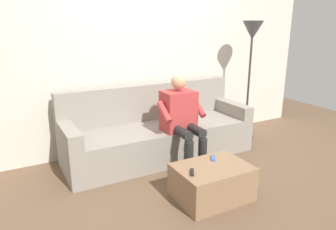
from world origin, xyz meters
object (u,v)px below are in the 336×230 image
floor_lamp (252,39)px  remote_blue (213,158)px  couch (158,134)px  remote_black (192,172)px  coffee_table (212,182)px  person_solo_seated (181,116)px

floor_lamp → remote_blue: bearing=37.1°
floor_lamp → couch: bearing=-0.7°
remote_blue → remote_black: remote_blue is taller
couch → floor_lamp: floor_lamp is taller
coffee_table → remote_black: (0.25, 0.03, 0.18)m
couch → person_solo_seated: size_ratio=2.18×
remote_black → floor_lamp: (-1.71, -1.18, 1.09)m
remote_blue → floor_lamp: (-1.35, -1.02, 1.08)m
couch → floor_lamp: size_ratio=1.41×
person_solo_seated → remote_black: size_ratio=8.47×
person_solo_seated → remote_blue: (0.02, 0.67, -0.27)m
remote_black → floor_lamp: size_ratio=0.08×
remote_blue → couch: bearing=-138.6°
coffee_table → remote_blue: 0.25m
coffee_table → person_solo_seated: 0.93m
coffee_table → floor_lamp: (-1.45, -1.15, 1.27)m
coffee_table → remote_blue: (-0.10, -0.13, 0.18)m
couch → coffee_table: bearing=90.0°
coffee_table → remote_blue: size_ratio=5.97×
remote_blue → floor_lamp: bearing=162.8°
coffee_table → floor_lamp: 2.25m
person_solo_seated → remote_black: bearing=65.7°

